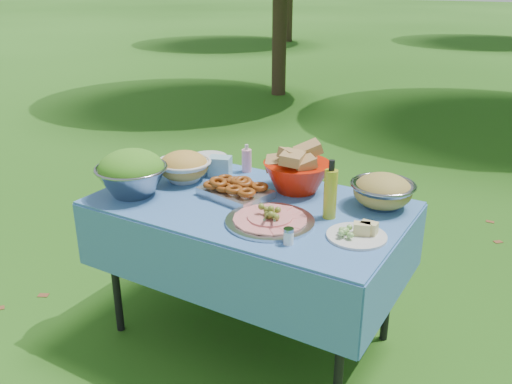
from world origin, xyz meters
TOP-DOWN VIEW (x-y plane):
  - ground at (0.00, 0.00)m, footprint 80.00×80.00m
  - picnic_table at (0.00, 0.00)m, footprint 1.46×0.86m
  - salad_bowl at (-0.55, -0.21)m, footprint 0.39×0.39m
  - pasta_bowl_white at (-0.45, 0.08)m, footprint 0.37×0.37m
  - plate_stack at (-0.46, 0.32)m, footprint 0.25×0.25m
  - wipes_box at (-0.33, 0.23)m, footprint 0.14×0.12m
  - sanitizer_bottle at (-0.24, 0.36)m, footprint 0.07×0.07m
  - bread_bowl at (0.12, 0.25)m, footprint 0.43×0.43m
  - pasta_bowl_steel at (0.56, 0.27)m, footprint 0.36×0.36m
  - fried_tray at (-0.10, 0.02)m, footprint 0.36×0.29m
  - charcuterie_platter at (0.20, -0.15)m, footprint 0.39×0.39m
  - oil_bottle at (0.40, 0.03)m, footprint 0.07×0.07m
  - cheese_plate at (0.57, -0.09)m, footprint 0.32×0.32m
  - shaker at (0.36, -0.29)m, footprint 0.05×0.05m

SIDE VIEW (x-z plane):
  - ground at x=0.00m, z-range 0.00..0.00m
  - picnic_table at x=0.00m, z-range 0.00..0.76m
  - plate_stack at x=-0.46m, z-range 0.76..0.83m
  - cheese_plate at x=0.57m, z-range 0.76..0.83m
  - shaker at x=0.36m, z-range 0.76..0.83m
  - fried_tray at x=-0.10m, z-range 0.76..0.84m
  - charcuterie_platter at x=0.20m, z-range 0.76..0.85m
  - wipes_box at x=-0.33m, z-range 0.76..0.87m
  - sanitizer_bottle at x=-0.24m, z-range 0.76..0.92m
  - pasta_bowl_steel at x=0.56m, z-range 0.76..0.92m
  - pasta_bowl_white at x=-0.45m, z-range 0.76..0.92m
  - bread_bowl at x=0.12m, z-range 0.76..0.99m
  - salad_bowl at x=-0.55m, z-range 0.76..0.99m
  - oil_bottle at x=0.40m, z-range 0.76..1.03m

